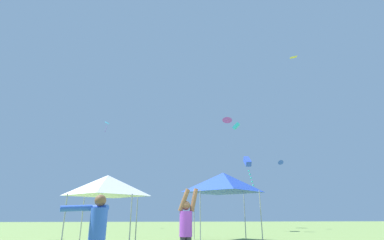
# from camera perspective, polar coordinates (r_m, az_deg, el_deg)

# --- Properties ---
(person_flyer_purple) EXTENTS (0.60, 0.34, 2.10)m
(person_flyer_purple) POSITION_cam_1_polar(r_m,az_deg,el_deg) (8.28, -1.16, -20.38)
(person_flyer_purple) COLOR #2D2D38
(person_flyer_purple) RESTS_ON ground
(person_watcher_blue) EXTENTS (0.99, 0.59, 1.81)m
(person_watcher_blue) POSITION_cam_1_polar(r_m,az_deg,el_deg) (6.87, -18.48, -19.95)
(person_watcher_blue) COLOR #2D2D38
(person_watcher_blue) RESTS_ON ground
(canopy_tent_blue) EXTENTS (3.50, 3.50, 3.75)m
(canopy_tent_blue) POSITION_cam_1_polar(r_m,az_deg,el_deg) (17.23, 6.28, -12.18)
(canopy_tent_blue) COLOR #9E9EA3
(canopy_tent_blue) RESTS_ON ground
(canopy_tent_white) EXTENTS (2.99, 2.99, 3.20)m
(canopy_tent_white) POSITION_cam_1_polar(r_m,az_deg,el_deg) (14.57, -16.45, -12.32)
(canopy_tent_white) COLOR #9E9EA3
(canopy_tent_white) RESTS_ON ground
(kite_cyan_box) EXTENTS (0.82, 0.59, 0.73)m
(kite_cyan_box) POSITION_cam_1_polar(r_m,az_deg,el_deg) (28.84, 8.72, -1.18)
(kite_cyan_box) COLOR #2DB7CC
(kite_blue_box) EXTENTS (0.79, 1.36, 2.91)m
(kite_blue_box) POSITION_cam_1_polar(r_m,az_deg,el_deg) (28.65, 10.95, -8.28)
(kite_blue_box) COLOR blue
(kite_yellow_diamond) EXTENTS (0.97, 0.94, 0.33)m
(kite_yellow_diamond) POSITION_cam_1_polar(r_m,az_deg,el_deg) (28.70, 19.43, 11.72)
(kite_yellow_diamond) COLOR yellow
(kite_purple_delta) EXTENTS (1.56, 1.54, 0.62)m
(kite_purple_delta) POSITION_cam_1_polar(r_m,az_deg,el_deg) (37.41, 6.99, 0.05)
(kite_purple_delta) COLOR purple
(kite_blue_delta) EXTENTS (0.64, 0.52, 0.49)m
(kite_blue_delta) POSITION_cam_1_polar(r_m,az_deg,el_deg) (33.66, 17.14, -7.99)
(kite_blue_delta) COLOR blue
(kite_cyan_diamond) EXTENTS (0.81, 0.77, 1.44)m
(kite_cyan_diamond) POSITION_cam_1_polar(r_m,az_deg,el_deg) (37.30, -16.43, -0.63)
(kite_cyan_diamond) COLOR #2DB7CC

